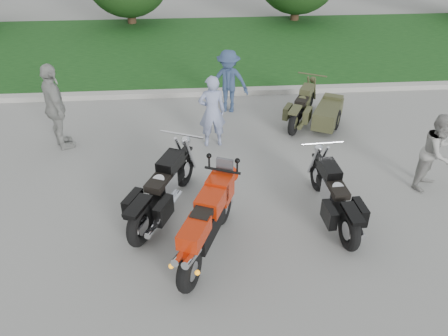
{
  "coord_description": "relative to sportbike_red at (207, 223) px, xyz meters",
  "views": [
    {
      "loc": [
        -0.54,
        -5.69,
        5.06
      ],
      "look_at": [
        -0.04,
        0.86,
        0.8
      ],
      "focal_mm": 35.0,
      "sensor_mm": 36.0,
      "label": 1
    }
  ],
  "objects": [
    {
      "name": "cruiser_right",
      "position": [
        2.28,
        0.71,
        -0.18
      ],
      "size": [
        0.46,
        2.33,
        0.9
      ],
      "rotation": [
        0.0,
        0.0,
        0.06
      ],
      "color": "black",
      "rests_on": "ground"
    },
    {
      "name": "person_stripe",
      "position": [
        0.28,
        3.57,
        0.2
      ],
      "size": [
        0.64,
        0.45,
        1.68
      ],
      "primitive_type": "imported",
      "rotation": [
        0.0,
        0.0,
        3.23
      ],
      "color": "#8C97BE",
      "rests_on": "ground"
    },
    {
      "name": "sportbike_red",
      "position": [
        0.0,
        0.0,
        0.0
      ],
      "size": [
        1.05,
        2.16,
        1.08
      ],
      "rotation": [
        0.0,
        0.0,
        -0.39
      ],
      "color": "black",
      "rests_on": "ground"
    },
    {
      "name": "ground",
      "position": [
        0.42,
        0.44,
        -0.63
      ],
      "size": [
        80.0,
        80.0,
        0.0
      ],
      "primitive_type": "plane",
      "color": "gray",
      "rests_on": "ground"
    },
    {
      "name": "person_grey",
      "position": [
        4.48,
        1.59,
        0.14
      ],
      "size": [
        0.95,
        0.94,
        1.55
      ],
      "primitive_type": "imported",
      "rotation": [
        0.0,
        0.0,
        0.7
      ],
      "color": "#999893",
      "rests_on": "ground"
    },
    {
      "name": "curb",
      "position": [
        0.42,
        6.44,
        -0.56
      ],
      "size": [
        60.0,
        0.3,
        0.15
      ],
      "primitive_type": "cube",
      "color": "#ABA9A1",
      "rests_on": "ground"
    },
    {
      "name": "grass_strip",
      "position": [
        0.42,
        10.59,
        -0.56
      ],
      "size": [
        60.0,
        8.0,
        0.14
      ],
      "primitive_type": "cube",
      "color": "#245B1F",
      "rests_on": "ground"
    },
    {
      "name": "person_back",
      "position": [
        -3.14,
        3.73,
        0.35
      ],
      "size": [
        0.97,
        1.24,
        1.96
      ],
      "primitive_type": "imported",
      "rotation": [
        0.0,
        0.0,
        2.06
      ],
      "color": "#969792",
      "rests_on": "ground"
    },
    {
      "name": "cruiser_left",
      "position": [
        -0.75,
        1.07,
        -0.14
      ],
      "size": [
        1.16,
        2.39,
        0.98
      ],
      "rotation": [
        0.0,
        0.0,
        -0.41
      ],
      "color": "black",
      "rests_on": "ground"
    },
    {
      "name": "person_denim",
      "position": [
        0.79,
        5.35,
        0.19
      ],
      "size": [
        1.19,
        0.89,
        1.64
      ],
      "primitive_type": "imported",
      "rotation": [
        0.0,
        0.0,
        -0.29
      ],
      "color": "navy",
      "rests_on": "ground"
    },
    {
      "name": "cruiser_sidecar",
      "position": [
        2.9,
        4.31,
        -0.24
      ],
      "size": [
        1.63,
        2.03,
        0.84
      ],
      "rotation": [
        0.0,
        0.0,
        -0.48
      ],
      "color": "black",
      "rests_on": "ground"
    }
  ]
}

